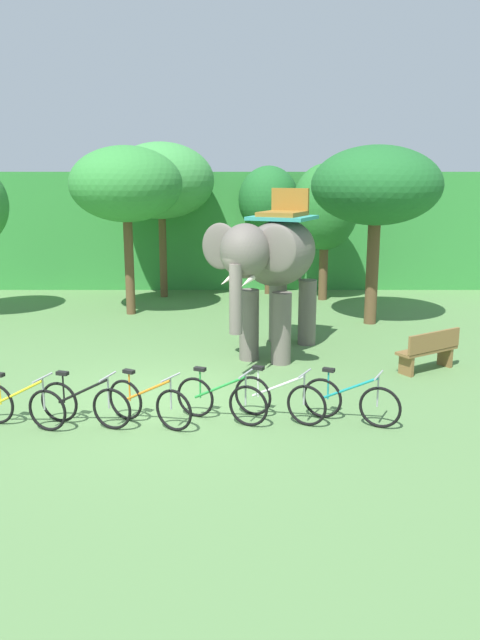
{
  "coord_description": "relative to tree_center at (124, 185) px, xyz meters",
  "views": [
    {
      "loc": [
        1.42,
        -11.05,
        4.1
      ],
      "look_at": [
        1.46,
        1.0,
        1.3
      ],
      "focal_mm": 35.35,
      "sensor_mm": 36.0,
      "label": 1
    }
  ],
  "objects": [
    {
      "name": "ground_plane",
      "position": [
        1.85,
        -7.43,
        -3.8
      ],
      "size": [
        80.0,
        80.0,
        0.0
      ],
      "primitive_type": "plane",
      "color": "#567F47"
    },
    {
      "name": "foliage_hedge",
      "position": [
        1.85,
        6.98,
        -1.71
      ],
      "size": [
        36.0,
        6.0,
        4.17
      ],
      "primitive_type": "cube",
      "color": "#338438",
      "rests_on": "ground"
    },
    {
      "name": "tree_center",
      "position": [
        0.0,
        0.0,
        0.0
      ],
      "size": [
        3.24,
        3.24,
        4.9
      ],
      "color": "brown",
      "rests_on": "ground"
    },
    {
      "name": "tree_center_left",
      "position": [
        0.68,
        2.71,
        0.07
      ],
      "size": [
        3.5,
        3.5,
        5.13
      ],
      "color": "brown",
      "rests_on": "ground"
    },
    {
      "name": "tree_far_left",
      "position": [
        4.25,
        3.28,
        -0.57
      ],
      "size": [
        2.05,
        2.05,
        4.38
      ],
      "color": "brown",
      "rests_on": "ground"
    },
    {
      "name": "tree_right",
      "position": [
        6.04,
        2.21,
        -0.77
      ],
      "size": [
        2.16,
        2.16,
        4.44
      ],
      "color": "brown",
      "rests_on": "ground"
    },
    {
      "name": "tree_far_right",
      "position": [
        6.93,
        -1.23,
        -0.02
      ],
      "size": [
        3.5,
        3.5,
        4.86
      ],
      "color": "brown",
      "rests_on": "ground"
    },
    {
      "name": "elephant",
      "position": [
        4.06,
        -4.41,
        -1.59
      ],
      "size": [
        2.98,
        4.17,
        3.78
      ],
      "color": "#665E56",
      "rests_on": "ground"
    },
    {
      "name": "bike_yellow",
      "position": [
        -0.34,
        -8.7,
        -3.41
      ],
      "size": [
        1.64,
        0.68,
        0.92
      ],
      "color": "black",
      "rests_on": "ground"
    },
    {
      "name": "bike_black",
      "position": [
        0.7,
        -8.63,
        -3.41
      ],
      "size": [
        1.64,
        0.69,
        0.92
      ],
      "color": "black",
      "rests_on": "ground"
    },
    {
      "name": "bike_orange",
      "position": [
        1.76,
        -8.61,
        -3.41
      ],
      "size": [
        1.52,
        0.89,
        0.92
      ],
      "color": "black",
      "rests_on": "ground"
    },
    {
      "name": "bike_green",
      "position": [
        2.95,
        -8.44,
        -3.41
      ],
      "size": [
        1.58,
        0.81,
        0.92
      ],
      "color": "black",
      "rests_on": "ground"
    },
    {
      "name": "bike_white",
      "position": [
        3.94,
        -8.4,
        -3.41
      ],
      "size": [
        1.53,
        0.87,
        0.92
      ],
      "color": "black",
      "rests_on": "ground"
    },
    {
      "name": "bike_teal",
      "position": [
        5.13,
        -8.5,
        -3.41
      ],
      "size": [
        1.56,
        0.84,
        0.92
      ],
      "color": "black",
      "rests_on": "ground"
    },
    {
      "name": "wooden_bench",
      "position": [
        7.29,
        -5.66,
        -3.32
      ],
      "size": [
        1.49,
        1.15,
        0.89
      ],
      "color": "brown",
      "rests_on": "ground"
    }
  ]
}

